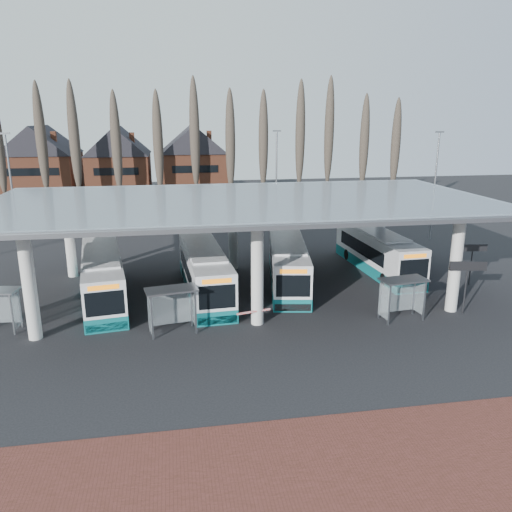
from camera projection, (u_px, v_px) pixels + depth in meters
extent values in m
plane|color=black|center=(265.00, 342.00, 26.17)|extent=(140.00, 140.00, 0.00)
cylinder|color=silver|center=(29.00, 285.00, 25.81)|extent=(0.70, 0.70, 6.00)
cylinder|color=silver|center=(69.00, 237.00, 36.26)|extent=(0.70, 0.70, 6.00)
cylinder|color=silver|center=(257.00, 273.00, 27.74)|extent=(0.70, 0.70, 6.00)
cylinder|color=silver|center=(233.00, 231.00, 38.19)|extent=(0.70, 0.70, 6.00)
cylinder|color=silver|center=(456.00, 263.00, 29.67)|extent=(0.70, 0.70, 6.00)
cylinder|color=silver|center=(381.00, 225.00, 40.12)|extent=(0.70, 0.70, 6.00)
cube|color=gray|center=(243.00, 200.00, 32.10)|extent=(32.00, 16.00, 0.12)
cube|color=silver|center=(243.00, 199.00, 32.08)|extent=(31.50, 15.50, 0.04)
cone|color=#473D33|center=(0.00, 158.00, 52.04)|extent=(0.36, 0.36, 14.50)
cone|color=#473D33|center=(41.00, 158.00, 52.68)|extent=(0.36, 0.36, 14.50)
ellipsoid|color=#473D33|center=(39.00, 141.00, 52.21)|extent=(1.10, 1.10, 11.02)
cone|color=#473D33|center=(80.00, 157.00, 53.32)|extent=(0.36, 0.36, 14.50)
ellipsoid|color=#473D33|center=(79.00, 141.00, 52.86)|extent=(1.10, 1.10, 11.02)
cone|color=#473D33|center=(119.00, 157.00, 53.97)|extent=(0.36, 0.36, 14.50)
ellipsoid|color=#473D33|center=(118.00, 141.00, 53.50)|extent=(1.10, 1.10, 11.02)
cone|color=#473D33|center=(156.00, 157.00, 54.61)|extent=(0.36, 0.36, 14.50)
ellipsoid|color=#473D33|center=(155.00, 140.00, 54.14)|extent=(1.10, 1.10, 11.02)
cone|color=#473D33|center=(193.00, 156.00, 55.25)|extent=(0.36, 0.36, 14.50)
ellipsoid|color=#473D33|center=(192.00, 140.00, 54.79)|extent=(1.10, 1.10, 11.02)
cone|color=#473D33|center=(229.00, 156.00, 55.90)|extent=(0.36, 0.36, 14.50)
ellipsoid|color=#473D33|center=(229.00, 140.00, 55.43)|extent=(1.10, 1.10, 11.02)
cone|color=#473D33|center=(264.00, 155.00, 56.54)|extent=(0.36, 0.36, 14.50)
ellipsoid|color=#473D33|center=(264.00, 139.00, 56.08)|extent=(1.10, 1.10, 11.02)
cone|color=#473D33|center=(298.00, 155.00, 57.19)|extent=(0.36, 0.36, 14.50)
ellipsoid|color=#473D33|center=(298.00, 139.00, 56.72)|extent=(1.10, 1.10, 11.02)
cone|color=#473D33|center=(332.00, 154.00, 57.83)|extent=(0.36, 0.36, 14.50)
ellipsoid|color=#473D33|center=(332.00, 139.00, 57.36)|extent=(1.10, 1.10, 11.02)
cone|color=#473D33|center=(364.00, 154.00, 58.47)|extent=(0.36, 0.36, 14.50)
ellipsoid|color=#473D33|center=(365.00, 139.00, 58.01)|extent=(1.10, 1.10, 11.02)
cone|color=#473D33|center=(396.00, 154.00, 59.12)|extent=(0.36, 0.36, 14.50)
ellipsoid|color=#473D33|center=(397.00, 139.00, 58.65)|extent=(1.10, 1.10, 11.02)
cube|color=brown|center=(45.00, 181.00, 63.73)|extent=(8.00, 10.00, 7.00)
pyramid|color=black|center=(38.00, 125.00, 61.86)|extent=(8.30, 10.30, 3.50)
cube|color=brown|center=(121.00, 180.00, 65.26)|extent=(8.00, 10.00, 7.00)
pyramid|color=black|center=(117.00, 125.00, 63.38)|extent=(8.30, 10.30, 3.50)
cube|color=brown|center=(194.00, 178.00, 66.79)|extent=(8.00, 10.00, 7.00)
pyramid|color=black|center=(192.00, 124.00, 64.91)|extent=(8.30, 10.30, 3.50)
cylinder|color=slate|center=(13.00, 194.00, 42.83)|extent=(0.16, 0.16, 10.00)
cube|color=slate|center=(5.00, 133.00, 41.47)|extent=(0.80, 0.15, 0.15)
cylinder|color=slate|center=(276.00, 183.00, 50.50)|extent=(0.16, 0.16, 10.00)
cube|color=slate|center=(277.00, 131.00, 49.13)|extent=(0.80, 0.15, 0.15)
cylinder|color=slate|center=(434.00, 187.00, 47.05)|extent=(0.16, 0.16, 10.00)
cube|color=slate|center=(440.00, 132.00, 45.68)|extent=(0.80, 0.15, 0.15)
cube|color=white|center=(102.00, 275.00, 31.92)|extent=(3.90, 11.22, 2.57)
cube|color=#0D6165|center=(104.00, 293.00, 32.25)|extent=(3.92, 11.24, 0.83)
cube|color=white|center=(101.00, 255.00, 31.56)|extent=(3.03, 6.84, 0.17)
cube|color=black|center=(102.00, 272.00, 32.31)|extent=(3.49, 8.18, 1.01)
cube|color=black|center=(105.00, 304.00, 26.88)|extent=(2.04, 0.35, 1.38)
cube|color=black|center=(101.00, 252.00, 36.92)|extent=(1.97, 0.34, 1.10)
cube|color=orange|center=(103.00, 287.00, 26.63)|extent=(1.63, 0.28, 0.28)
cube|color=black|center=(107.00, 327.00, 27.26)|extent=(2.21, 0.39, 0.46)
cylinder|color=black|center=(87.00, 314.00, 28.73)|extent=(0.38, 0.91, 0.88)
cylinder|color=black|center=(124.00, 310.00, 29.36)|extent=(0.38, 0.91, 0.88)
cylinder|color=black|center=(87.00, 280.00, 34.87)|extent=(0.38, 0.91, 0.88)
cylinder|color=black|center=(118.00, 277.00, 35.50)|extent=(0.38, 0.91, 0.88)
cube|color=white|center=(205.00, 269.00, 33.03)|extent=(3.02, 11.27, 2.60)
cube|color=#0D6165|center=(205.00, 287.00, 33.36)|extent=(3.04, 11.29, 0.84)
cube|color=white|center=(204.00, 250.00, 32.67)|extent=(2.52, 6.80, 0.17)
cube|color=black|center=(204.00, 266.00, 33.44)|extent=(2.87, 8.15, 1.02)
cube|color=black|center=(217.00, 297.00, 27.80)|extent=(2.08, 0.18, 1.39)
cube|color=black|center=(195.00, 247.00, 38.22)|extent=(2.01, 0.17, 1.11)
cube|color=orange|center=(217.00, 281.00, 27.55)|extent=(1.66, 0.14, 0.28)
cube|color=black|center=(218.00, 320.00, 28.18)|extent=(2.25, 0.21, 0.46)
cylinder|color=black|center=(195.00, 307.00, 29.81)|extent=(0.31, 0.91, 0.89)
cylinder|color=black|center=(230.00, 304.00, 30.28)|extent=(0.31, 0.91, 0.89)
cylinder|color=black|center=(185.00, 274.00, 36.18)|extent=(0.31, 0.91, 0.89)
cylinder|color=black|center=(214.00, 272.00, 36.64)|extent=(0.31, 0.91, 0.89)
cube|color=white|center=(288.00, 261.00, 34.97)|extent=(4.16, 11.18, 2.55)
cube|color=#0D6165|center=(288.00, 278.00, 35.30)|extent=(4.19, 11.20, 0.82)
cube|color=white|center=(288.00, 243.00, 34.61)|extent=(3.19, 6.83, 0.16)
cube|color=black|center=(288.00, 258.00, 35.38)|extent=(3.68, 8.16, 1.00)
cube|color=black|center=(293.00, 286.00, 29.70)|extent=(2.02, 0.40, 1.37)
cube|color=black|center=(284.00, 241.00, 40.20)|extent=(1.96, 0.39, 1.09)
cube|color=orange|center=(294.00, 271.00, 29.46)|extent=(1.61, 0.32, 0.27)
cube|color=black|center=(293.00, 307.00, 30.08)|extent=(2.19, 0.45, 0.46)
cylinder|color=black|center=(274.00, 294.00, 31.96)|extent=(0.40, 0.91, 0.88)
cylinder|color=black|center=(307.00, 294.00, 31.95)|extent=(0.40, 0.91, 0.88)
cylinder|color=black|center=(272.00, 265.00, 38.37)|extent=(0.40, 0.91, 0.88)
cylinder|color=black|center=(299.00, 265.00, 38.36)|extent=(0.40, 0.91, 0.88)
cube|color=white|center=(377.00, 249.00, 38.10)|extent=(2.83, 11.09, 2.57)
cube|color=#0D6165|center=(376.00, 265.00, 38.43)|extent=(2.85, 11.11, 0.82)
cube|color=white|center=(379.00, 232.00, 37.75)|extent=(2.40, 6.69, 0.16)
cube|color=black|center=(375.00, 247.00, 38.51)|extent=(2.73, 8.02, 1.01)
cube|color=black|center=(414.00, 269.00, 32.93)|extent=(2.06, 0.15, 1.37)
cube|color=black|center=(350.00, 233.00, 43.24)|extent=(1.99, 0.14, 1.10)
cube|color=orange|center=(415.00, 256.00, 32.68)|extent=(1.64, 0.12, 0.27)
cube|color=black|center=(412.00, 289.00, 33.31)|extent=(2.22, 0.17, 0.46)
cylinder|color=black|center=(384.00, 279.00, 34.93)|extent=(0.30, 0.89, 0.88)
cylinder|color=black|center=(412.00, 277.00, 35.36)|extent=(0.30, 0.89, 0.88)
cylinder|color=black|center=(348.00, 255.00, 41.23)|extent=(0.30, 0.89, 0.88)
cylinder|color=black|center=(371.00, 253.00, 41.66)|extent=(0.30, 0.89, 0.88)
cube|color=gray|center=(12.00, 315.00, 26.76)|extent=(0.08, 0.08, 2.31)
cube|color=gray|center=(20.00, 308.00, 27.74)|extent=(0.08, 0.08, 2.31)
cube|color=silver|center=(0.00, 307.00, 27.73)|extent=(2.21, 0.32, 1.85)
cube|color=silver|center=(17.00, 310.00, 27.24)|extent=(0.17, 1.01, 1.85)
cube|color=gray|center=(152.00, 318.00, 26.14)|extent=(0.09, 0.09, 2.44)
cube|color=gray|center=(196.00, 313.00, 26.90)|extent=(0.09, 0.09, 2.44)
cube|color=gray|center=(149.00, 311.00, 27.11)|extent=(0.09, 0.09, 2.44)
cube|color=gray|center=(191.00, 306.00, 27.87)|extent=(0.09, 0.09, 2.44)
cube|color=gray|center=(171.00, 290.00, 26.67)|extent=(2.93, 1.83, 0.10)
cube|color=silver|center=(170.00, 307.00, 27.52)|extent=(2.32, 0.45, 1.95)
cube|color=silver|center=(149.00, 314.00, 26.60)|extent=(0.23, 1.06, 1.95)
cube|color=silver|center=(194.00, 308.00, 27.39)|extent=(0.23, 1.06, 1.95)
cube|color=gray|center=(389.00, 305.00, 28.03)|extent=(0.08, 0.08, 2.38)
cube|color=gray|center=(424.00, 301.00, 28.65)|extent=(0.08, 0.08, 2.38)
cube|color=gray|center=(380.00, 299.00, 28.99)|extent=(0.08, 0.08, 2.38)
cube|color=gray|center=(414.00, 295.00, 29.62)|extent=(0.08, 0.08, 2.38)
cube|color=gray|center=(404.00, 280.00, 28.49)|extent=(2.80, 1.64, 0.10)
cube|color=silver|center=(397.00, 296.00, 29.34)|extent=(2.27, 0.31, 1.90)
cube|color=silver|center=(384.00, 301.00, 28.49)|extent=(0.16, 1.04, 1.90)
cube|color=silver|center=(420.00, 297.00, 29.13)|extent=(0.16, 1.04, 1.90)
cylinder|color=black|center=(465.00, 288.00, 29.61)|extent=(0.10, 0.10, 3.17)
cube|color=black|center=(468.00, 266.00, 29.24)|extent=(2.17, 0.49, 0.54)
cylinder|color=black|center=(471.00, 265.00, 34.75)|extent=(0.09, 0.09, 2.88)
cube|color=black|center=(473.00, 248.00, 34.41)|extent=(1.98, 0.37, 0.50)
cube|color=black|center=(252.00, 315.00, 28.49)|extent=(0.07, 0.07, 1.01)
cube|color=red|center=(254.00, 312.00, 27.95)|extent=(1.98, 0.55, 0.09)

